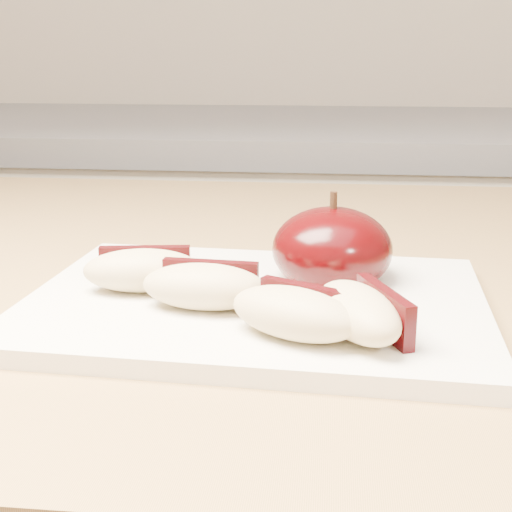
# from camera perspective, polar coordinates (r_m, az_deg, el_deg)

# --- Properties ---
(back_cabinet) EXTENTS (2.40, 0.62, 0.94)m
(back_cabinet) POSITION_cam_1_polar(r_m,az_deg,el_deg) (1.36, 2.90, -9.25)
(back_cabinet) COLOR silver
(back_cabinet) RESTS_ON ground
(cutting_board) EXTENTS (0.28, 0.21, 0.01)m
(cutting_board) POSITION_cam_1_polar(r_m,az_deg,el_deg) (0.43, 0.00, -3.88)
(cutting_board) COLOR white
(cutting_board) RESTS_ON island_counter
(apple_half) EXTENTS (0.09, 0.09, 0.06)m
(apple_half) POSITION_cam_1_polar(r_m,az_deg,el_deg) (0.46, 6.10, 0.55)
(apple_half) COLOR black
(apple_half) RESTS_ON cutting_board
(apple_wedge_a) EXTENTS (0.08, 0.05, 0.03)m
(apple_wedge_a) POSITION_cam_1_polar(r_m,az_deg,el_deg) (0.44, -9.04, -1.08)
(apple_wedge_a) COLOR #CFB783
(apple_wedge_a) RESTS_ON cutting_board
(apple_wedge_b) EXTENTS (0.07, 0.04, 0.03)m
(apple_wedge_b) POSITION_cam_1_polar(r_m,az_deg,el_deg) (0.41, -4.10, -2.39)
(apple_wedge_b) COLOR #CFB783
(apple_wedge_b) RESTS_ON cutting_board
(apple_wedge_c) EXTENTS (0.08, 0.06, 0.03)m
(apple_wedge_c) POSITION_cam_1_polar(r_m,az_deg,el_deg) (0.37, 3.19, -4.54)
(apple_wedge_c) COLOR #CFB783
(apple_wedge_c) RESTS_ON cutting_board
(apple_wedge_d) EXTENTS (0.06, 0.08, 0.03)m
(apple_wedge_d) POSITION_cam_1_polar(r_m,az_deg,el_deg) (0.37, 8.37, -4.43)
(apple_wedge_d) COLOR #CFB783
(apple_wedge_d) RESTS_ON cutting_board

